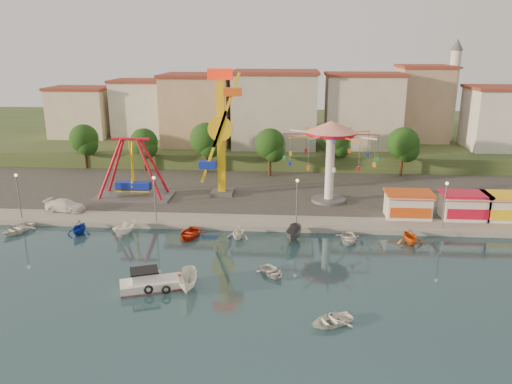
# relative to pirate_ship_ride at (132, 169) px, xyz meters

# --- Properties ---
(ground) EXTENTS (200.00, 200.00, 0.00)m
(ground) POSITION_rel_pirate_ship_ride_xyz_m (13.31, -21.80, -4.39)
(ground) COLOR #132936
(ground) RESTS_ON ground
(quay_deck) EXTENTS (200.00, 100.00, 0.60)m
(quay_deck) POSITION_rel_pirate_ship_ride_xyz_m (13.31, 40.20, -4.09)
(quay_deck) COLOR #9E998E
(quay_deck) RESTS_ON ground
(asphalt_pad) EXTENTS (90.00, 28.00, 0.01)m
(asphalt_pad) POSITION_rel_pirate_ship_ride_xyz_m (13.31, 8.20, -3.79)
(asphalt_pad) COLOR #4C4944
(asphalt_pad) RESTS_ON quay_deck
(hill_terrace) EXTENTS (200.00, 60.00, 3.00)m
(hill_terrace) POSITION_rel_pirate_ship_ride_xyz_m (13.31, 45.20, -2.89)
(hill_terrace) COLOR #384C26
(hill_terrace) RESTS_ON ground
(pirate_ship_ride) EXTENTS (10.00, 5.00, 8.00)m
(pirate_ship_ride) POSITION_rel_pirate_ship_ride_xyz_m (0.00, 0.00, 0.00)
(pirate_ship_ride) COLOR #59595E
(pirate_ship_ride) RESTS_ON quay_deck
(kamikaze_tower) EXTENTS (4.40, 3.10, 16.50)m
(kamikaze_tower) POSITION_rel_pirate_ship_ride_xyz_m (11.58, 1.97, 4.19)
(kamikaze_tower) COLOR #59595E
(kamikaze_tower) RESTS_ON quay_deck
(wave_swinger) EXTENTS (11.60, 11.60, 10.40)m
(wave_swinger) POSITION_rel_pirate_ship_ride_xyz_m (25.46, 0.11, 3.80)
(wave_swinger) COLOR #59595E
(wave_swinger) RESTS_ON quay_deck
(booth_left) EXTENTS (5.40, 3.78, 3.08)m
(booth_left) POSITION_rel_pirate_ship_ride_xyz_m (34.24, -5.32, -2.23)
(booth_left) COLOR white
(booth_left) RESTS_ON quay_deck
(booth_mid) EXTENTS (5.40, 3.78, 3.08)m
(booth_mid) POSITION_rel_pirate_ship_ride_xyz_m (40.60, -5.32, -2.23)
(booth_mid) COLOR white
(booth_mid) RESTS_ON quay_deck
(booth_right) EXTENTS (5.40, 3.78, 3.08)m
(booth_right) POSITION_rel_pirate_ship_ride_xyz_m (45.34, -5.32, -2.23)
(booth_right) COLOR white
(booth_right) RESTS_ON quay_deck
(lamp_post_0) EXTENTS (0.14, 0.14, 5.00)m
(lamp_post_0) POSITION_rel_pirate_ship_ride_xyz_m (-10.69, -8.80, -1.29)
(lamp_post_0) COLOR #59595E
(lamp_post_0) RESTS_ON quay_deck
(lamp_post_1) EXTENTS (0.14, 0.14, 5.00)m
(lamp_post_1) POSITION_rel_pirate_ship_ride_xyz_m (5.31, -8.80, -1.29)
(lamp_post_1) COLOR #59595E
(lamp_post_1) RESTS_ON quay_deck
(lamp_post_2) EXTENTS (0.14, 0.14, 5.00)m
(lamp_post_2) POSITION_rel_pirate_ship_ride_xyz_m (21.31, -8.80, -1.29)
(lamp_post_2) COLOR #59595E
(lamp_post_2) RESTS_ON quay_deck
(lamp_post_3) EXTENTS (0.14, 0.14, 5.00)m
(lamp_post_3) POSITION_rel_pirate_ship_ride_xyz_m (37.31, -8.80, -1.29)
(lamp_post_3) COLOR #59595E
(lamp_post_3) RESTS_ON quay_deck
(tree_0) EXTENTS (4.60, 4.60, 7.19)m
(tree_0) POSITION_rel_pirate_ship_ride_xyz_m (-12.69, 15.17, 1.08)
(tree_0) COLOR #382314
(tree_0) RESTS_ON quay_deck
(tree_1) EXTENTS (4.35, 4.35, 6.80)m
(tree_1) POSITION_rel_pirate_ship_ride_xyz_m (-2.69, 14.44, 0.81)
(tree_1) COLOR #382314
(tree_1) RESTS_ON quay_deck
(tree_2) EXTENTS (5.02, 5.02, 7.85)m
(tree_2) POSITION_rel_pirate_ship_ride_xyz_m (7.31, 14.01, 1.52)
(tree_2) COLOR #382314
(tree_2) RESTS_ON quay_deck
(tree_3) EXTENTS (4.68, 4.68, 7.32)m
(tree_3) POSITION_rel_pirate_ship_ride_xyz_m (17.31, 12.56, 1.16)
(tree_3) COLOR #382314
(tree_3) RESTS_ON quay_deck
(tree_4) EXTENTS (4.86, 4.86, 7.60)m
(tree_4) POSITION_rel_pirate_ship_ride_xyz_m (27.31, 15.55, 1.35)
(tree_4) COLOR #382314
(tree_4) RESTS_ON quay_deck
(tree_5) EXTENTS (4.83, 4.83, 7.54)m
(tree_5) POSITION_rel_pirate_ship_ride_xyz_m (37.31, 13.73, 1.31)
(tree_5) COLOR #382314
(tree_5) RESTS_ON quay_deck
(building_0) EXTENTS (9.26, 9.53, 11.87)m
(building_0) POSITION_rel_pirate_ship_ride_xyz_m (-20.06, 24.26, 4.54)
(building_0) COLOR beige
(building_0) RESTS_ON hill_terrace
(building_1) EXTENTS (12.33, 9.01, 8.63)m
(building_1) POSITION_rel_pirate_ship_ride_xyz_m (-8.02, 29.58, 2.92)
(building_1) COLOR silver
(building_1) RESTS_ON hill_terrace
(building_2) EXTENTS (11.95, 9.28, 11.23)m
(building_2) POSITION_rel_pirate_ship_ride_xyz_m (5.12, 30.16, 4.22)
(building_2) COLOR tan
(building_2) RESTS_ON hill_terrace
(building_3) EXTENTS (12.59, 10.50, 9.20)m
(building_3) POSITION_rel_pirate_ship_ride_xyz_m (18.91, 27.00, 3.20)
(building_3) COLOR beige
(building_3) RESTS_ON hill_terrace
(building_4) EXTENTS (10.75, 9.23, 9.24)m
(building_4) POSITION_rel_pirate_ship_ride_xyz_m (32.38, 30.40, 3.22)
(building_4) COLOR beige
(building_4) RESTS_ON hill_terrace
(building_5) EXTENTS (12.77, 10.96, 11.21)m
(building_5) POSITION_rel_pirate_ship_ride_xyz_m (45.68, 28.53, 4.21)
(building_5) COLOR tan
(building_5) RESTS_ON hill_terrace
(building_6) EXTENTS (8.23, 8.98, 12.36)m
(building_6) POSITION_rel_pirate_ship_ride_xyz_m (57.46, 26.97, 4.78)
(building_6) COLOR silver
(building_6) RESTS_ON hill_terrace
(minaret) EXTENTS (2.80, 2.80, 18.00)m
(minaret) POSITION_rel_pirate_ship_ride_xyz_m (49.31, 32.20, 8.15)
(minaret) COLOR silver
(minaret) RESTS_ON hill_terrace
(cabin_motorboat) EXTENTS (5.62, 3.71, 1.85)m
(cabin_motorboat) POSITION_rel_pirate_ship_ride_xyz_m (8.86, -23.96, -3.90)
(cabin_motorboat) COLOR white
(cabin_motorboat) RESTS_ON ground
(rowboat_a) EXTENTS (3.58, 3.84, 0.65)m
(rowboat_a) POSITION_rel_pirate_ship_ride_xyz_m (19.07, -20.54, -4.07)
(rowboat_a) COLOR silver
(rowboat_a) RESTS_ON ground
(rowboat_b) EXTENTS (4.18, 3.78, 0.71)m
(rowboat_b) POSITION_rel_pirate_ship_ride_xyz_m (23.82, -28.51, -4.04)
(rowboat_b) COLOR white
(rowboat_b) RESTS_ON ground
(skiff) EXTENTS (1.82, 4.07, 1.53)m
(skiff) POSITION_rel_pirate_ship_ride_xyz_m (12.11, -23.83, -3.63)
(skiff) COLOR white
(skiff) RESTS_ON ground
(van) EXTENTS (5.07, 2.62, 1.41)m
(van) POSITION_rel_pirate_ship_ride_xyz_m (-6.59, -6.11, -3.09)
(van) COLOR white
(van) RESTS_ON quay_deck
(moored_boat_0) EXTENTS (3.92, 4.67, 0.83)m
(moored_boat_0) POSITION_rel_pirate_ship_ride_xyz_m (-9.56, -12.00, -3.98)
(moored_boat_0) COLOR silver
(moored_boat_0) RESTS_ON ground
(moored_boat_1) EXTENTS (2.57, 2.97, 1.56)m
(moored_boat_1) POSITION_rel_pirate_ship_ride_xyz_m (-2.45, -12.00, -3.61)
(moored_boat_1) COLOR #122FA0
(moored_boat_1) RESTS_ON ground
(moored_boat_2) EXTENTS (2.15, 3.77, 1.37)m
(moored_boat_2) POSITION_rel_pirate_ship_ride_xyz_m (2.62, -12.00, -3.71)
(moored_boat_2) COLOR white
(moored_boat_2) RESTS_ON ground
(moored_boat_3) EXTENTS (3.27, 4.21, 0.80)m
(moored_boat_3) POSITION_rel_pirate_ship_ride_xyz_m (9.79, -12.00, -3.99)
(moored_boat_3) COLOR red
(moored_boat_3) RESTS_ON ground
(moored_boat_4) EXTENTS (2.86, 3.16, 1.45)m
(moored_boat_4) POSITION_rel_pirate_ship_ride_xyz_m (15.11, -12.00, -3.67)
(moored_boat_4) COLOR white
(moored_boat_4) RESTS_ON ground
(moored_boat_5) EXTENTS (2.13, 4.02, 1.48)m
(moored_boat_5) POSITION_rel_pirate_ship_ride_xyz_m (21.03, -12.00, -3.66)
(moored_boat_5) COLOR #59585D
(moored_boat_5) RESTS_ON ground
(moored_boat_6) EXTENTS (2.74, 3.73, 0.75)m
(moored_boat_6) POSITION_rel_pirate_ship_ride_xyz_m (26.75, -12.00, -4.02)
(moored_boat_6) COLOR silver
(moored_boat_6) RESTS_ON ground
(moored_boat_7) EXTENTS (3.09, 3.44, 1.62)m
(moored_boat_7) POSITION_rel_pirate_ship_ride_xyz_m (33.13, -12.00, -3.58)
(moored_boat_7) COLOR orange
(moored_boat_7) RESTS_ON ground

